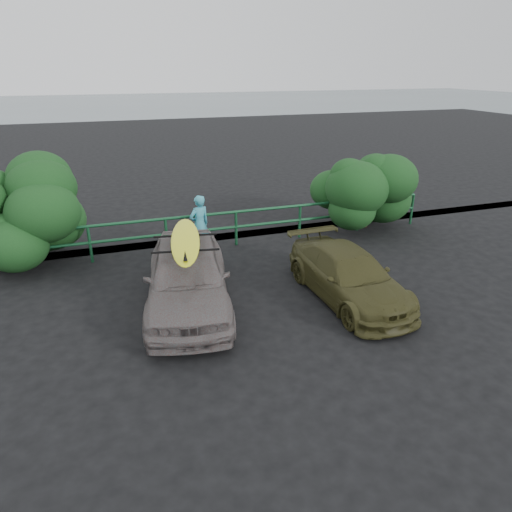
% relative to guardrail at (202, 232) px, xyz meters
% --- Properties ---
extents(ground, '(80.00, 80.00, 0.00)m').
position_rel_guardrail_xyz_m(ground, '(0.00, -5.00, -0.52)').
color(ground, black).
extents(ocean, '(200.00, 200.00, 0.00)m').
position_rel_guardrail_xyz_m(ocean, '(0.00, 55.00, -0.52)').
color(ocean, slate).
rests_on(ocean, ground).
extents(guardrail, '(14.00, 0.08, 1.04)m').
position_rel_guardrail_xyz_m(guardrail, '(0.00, 0.00, 0.00)').
color(guardrail, '#154B29').
rests_on(guardrail, ground).
extents(shrub_left, '(3.20, 2.40, 2.55)m').
position_rel_guardrail_xyz_m(shrub_left, '(-4.80, 0.40, 0.76)').
color(shrub_left, '#18431A').
rests_on(shrub_left, ground).
extents(shrub_right, '(3.20, 2.40, 2.22)m').
position_rel_guardrail_xyz_m(shrub_right, '(5.00, 0.50, 0.59)').
color(shrub_right, '#18431A').
rests_on(shrub_right, ground).
extents(sedan, '(2.45, 4.52, 1.46)m').
position_rel_guardrail_xyz_m(sedan, '(-1.01, -3.23, 0.21)').
color(sedan, '#695F5E').
rests_on(sedan, ground).
extents(olive_vehicle, '(1.68, 3.84, 1.10)m').
position_rel_guardrail_xyz_m(olive_vehicle, '(2.44, -3.96, 0.03)').
color(olive_vehicle, '#3E3C1B').
rests_on(olive_vehicle, ground).
extents(man, '(0.70, 0.58, 1.64)m').
position_rel_guardrail_xyz_m(man, '(-0.11, -0.24, 0.30)').
color(man, teal).
rests_on(man, ground).
extents(roof_rack, '(1.48, 1.16, 0.04)m').
position_rel_guardrail_xyz_m(roof_rack, '(-1.01, -3.23, 0.96)').
color(roof_rack, black).
rests_on(roof_rack, sedan).
extents(surfboard, '(1.07, 2.87, 0.08)m').
position_rel_guardrail_xyz_m(surfboard, '(-1.01, -3.23, 1.03)').
color(surfboard, yellow).
rests_on(surfboard, roof_rack).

